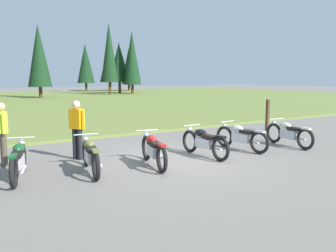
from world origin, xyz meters
name	(u,v)px	position (x,y,z in m)	size (l,w,h in m)	color
ground_plane	(179,160)	(0.00, 0.00, 0.00)	(140.00, 140.00, 0.00)	slate
grass_moorland	(16,102)	(0.00, 26.49, 0.05)	(80.00, 44.00, 0.10)	olive
motorcycle_british_green	(18,160)	(-4.12, 0.48, 0.44)	(0.83, 2.04, 0.88)	black
motorcycle_olive	(90,155)	(-2.55, 0.10, 0.44)	(0.66, 2.08, 0.88)	black
motorcycle_red	(153,150)	(-0.93, -0.15, 0.44)	(0.74, 2.07, 0.88)	black
motorcycle_black	(204,142)	(0.87, 0.00, 0.44)	(0.62, 2.10, 0.88)	black
motorcycle_silver	(241,137)	(2.43, 0.10, 0.44)	(0.62, 2.10, 0.88)	black
motorcycle_cream	(289,133)	(4.26, -0.28, 0.44)	(0.62, 2.10, 0.88)	black
rider_in_hivis_vest	(77,126)	(-2.37, 1.64, 0.95)	(0.38, 0.48, 1.67)	black
rider_near_row_end	(2,130)	(-4.23, 1.96, 0.95)	(0.23, 0.55, 1.67)	#4C4233
trail_marker_post	(267,115)	(6.26, 2.45, 0.68)	(0.12, 0.12, 1.35)	#47331E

